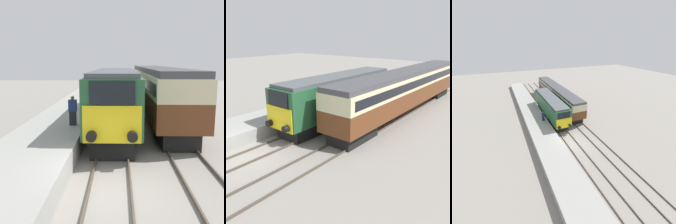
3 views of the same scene
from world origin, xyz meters
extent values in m
plane|color=gray|center=(0.00, 0.00, 0.00)|extent=(120.00, 120.00, 0.00)
cube|color=gray|center=(-3.30, 8.00, 0.49)|extent=(3.50, 50.00, 0.97)
cube|color=#4C4238|center=(-0.72, 5.00, 0.07)|extent=(0.07, 60.00, 0.14)
cube|color=#4C4238|center=(0.72, 5.00, 0.07)|extent=(0.07, 60.00, 0.14)
cube|color=#4C4238|center=(2.68, 5.00, 0.07)|extent=(0.07, 60.00, 0.14)
cube|color=#4C4238|center=(4.12, 5.00, 0.07)|extent=(0.07, 60.00, 0.14)
cube|color=black|center=(0.00, 5.10, 0.50)|extent=(2.03, 4.00, 1.00)
cube|color=black|center=(0.00, 12.61, 0.50)|extent=(2.03, 4.00, 1.00)
cube|color=#235633|center=(0.00, 8.85, 2.33)|extent=(2.70, 12.51, 2.67)
cube|color=yellow|center=(0.00, 2.56, 1.80)|extent=(2.48, 0.10, 1.60)
cube|color=black|center=(0.00, 2.56, 3.14)|extent=(1.89, 0.10, 0.96)
cube|color=#4C5156|center=(0.00, 8.85, 3.79)|extent=(2.38, 12.01, 0.24)
cylinder|color=black|center=(-0.85, 2.35, 1.35)|extent=(0.44, 0.35, 0.44)
cylinder|color=black|center=(0.85, 2.35, 1.35)|extent=(0.44, 0.35, 0.44)
cube|color=black|center=(3.40, 6.15, 0.47)|extent=(1.89, 3.60, 0.95)
cube|color=black|center=(3.40, 23.11, 0.47)|extent=(1.89, 3.60, 0.95)
cube|color=brown|center=(3.40, 14.63, 1.70)|extent=(2.70, 21.36, 1.49)
cube|color=beige|center=(3.40, 14.63, 3.03)|extent=(2.71, 21.36, 1.17)
cube|color=black|center=(3.40, 14.63, 3.03)|extent=(2.75, 20.50, 0.64)
cube|color=#424247|center=(3.40, 14.63, 3.79)|extent=(2.48, 21.36, 0.36)
cube|color=black|center=(-2.23, 6.11, 1.36)|extent=(0.36, 0.24, 0.77)
cube|color=navy|center=(-2.23, 6.11, 2.06)|extent=(0.44, 0.26, 0.64)
sphere|color=brown|center=(-2.23, 6.11, 2.48)|extent=(0.21, 0.21, 0.21)
camera|label=1|loc=(0.28, -8.88, 4.38)|focal=45.00mm
camera|label=2|loc=(12.68, -7.09, 7.13)|focal=40.00mm
camera|label=3|loc=(-7.69, -15.32, 12.88)|focal=24.00mm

